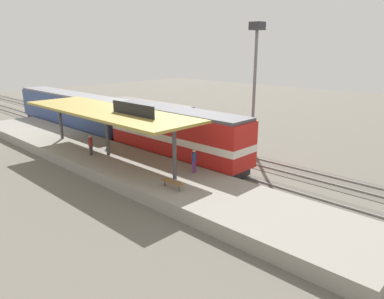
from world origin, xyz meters
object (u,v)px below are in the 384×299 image
locomotive (176,134)px  person_waiting (90,144)px  platform_bench (172,182)px  passenger_carriage_single (71,111)px  light_mast (256,60)px  freight_car (148,118)px  person_walking (194,160)px

locomotive → person_waiting: locomotive is taller
platform_bench → person_waiting: (0.37, 10.18, 0.51)m
person_waiting → locomotive: bearing=-37.5°
passenger_carriage_single → light_mast: 22.69m
freight_car → person_walking: 15.93m
platform_bench → light_mast: size_ratio=0.15×
locomotive → freight_car: size_ratio=1.20×
light_mast → person_waiting: light_mast is taller
locomotive → freight_car: (4.60, 9.33, -0.44)m
platform_bench → person_walking: size_ratio=0.99×
platform_bench → person_waiting: bearing=87.9°
locomotive → freight_car: locomotive is taller
freight_car → person_waiting: freight_car is taller
locomotive → person_waiting: bearing=142.5°
locomotive → passenger_carriage_single: 18.00m
freight_car → person_walking: freight_car is taller
person_waiting → person_walking: size_ratio=1.00×
passenger_carriage_single → person_waiting: size_ratio=11.70×
locomotive → light_mast: size_ratio=1.23×
passenger_carriage_single → person_walking: bearing=-97.0°
person_walking → locomotive: bearing=59.6°
passenger_carriage_single → person_waiting: passenger_carriage_single is taller
person_waiting → person_walking: bearing=-72.7°
platform_bench → locomotive: bearing=44.3°
platform_bench → passenger_carriage_single: bearing=75.9°
freight_car → person_walking: size_ratio=7.02×
locomotive → passenger_carriage_single: locomotive is taller
platform_bench → freight_car: (10.60, 15.19, 0.63)m
passenger_carriage_single → person_walking: size_ratio=11.70×
freight_car → light_mast: (3.20, -11.75, 6.43)m
platform_bench → freight_car: 18.53m
platform_bench → freight_car: size_ratio=0.14×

